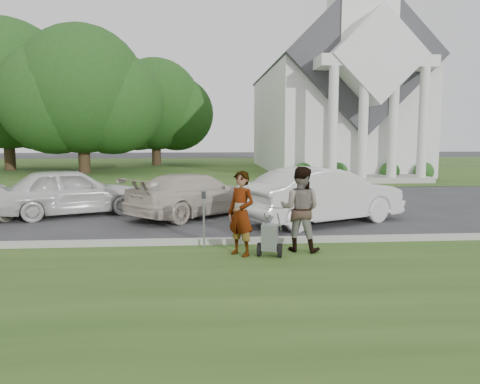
{
  "coord_description": "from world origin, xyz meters",
  "views": [
    {
      "loc": [
        -0.07,
        -10.01,
        2.51
      ],
      "look_at": [
        0.72,
        0.0,
        1.29
      ],
      "focal_mm": 35.0,
      "sensor_mm": 36.0,
      "label": 1
    }
  ],
  "objects": [
    {
      "name": "tree_far",
      "position": [
        -14.01,
        24.99,
        5.69
      ],
      "size": [
        11.64,
        9.2,
        10.73
      ],
      "color": "#332316",
      "rests_on": "ground"
    },
    {
      "name": "car_b",
      "position": [
        -4.22,
        4.93,
        0.75
      ],
      "size": [
        4.76,
        3.36,
        1.5
      ],
      "primitive_type": "imported",
      "rotation": [
        0.0,
        0.0,
        1.97
      ],
      "color": "silver",
      "rests_on": "ground"
    },
    {
      "name": "tree_back",
      "position": [
        -4.01,
        29.99,
        4.73
      ],
      "size": [
        9.61,
        7.6,
        8.89
      ],
      "color": "#332316",
      "rests_on": "ground"
    },
    {
      "name": "car_c",
      "position": [
        -0.34,
        4.54,
        0.67
      ],
      "size": [
        4.63,
        4.53,
        1.34
      ],
      "primitive_type": "imported",
      "rotation": [
        0.0,
        0.0,
        2.33
      ],
      "color": "beige",
      "rests_on": "ground"
    },
    {
      "name": "church",
      "position": [
        9.0,
        23.11,
        5.94
      ],
      "size": [
        9.19,
        19.0,
        24.1
      ],
      "color": "white",
      "rests_on": "ground"
    },
    {
      "name": "person_left",
      "position": [
        0.7,
        -0.49,
        0.88
      ],
      "size": [
        0.75,
        0.75,
        1.77
      ],
      "primitive_type": "imported",
      "rotation": [
        0.0,
        0.0,
        -0.78
      ],
      "color": "#999999",
      "rests_on": "ground"
    },
    {
      "name": "car_d",
      "position": [
        3.36,
        3.04,
        0.8
      ],
      "size": [
        5.11,
        3.58,
        1.6
      ],
      "primitive_type": "imported",
      "rotation": [
        0.0,
        0.0,
        2.01
      ],
      "color": "silver",
      "rests_on": "ground"
    },
    {
      "name": "parking_meter_near",
      "position": [
        -0.07,
        0.26,
        0.82
      ],
      "size": [
        0.09,
        0.08,
        1.3
      ],
      "color": "gray",
      "rests_on": "ground"
    },
    {
      "name": "church_lawn",
      "position": [
        0.0,
        27.0,
        0.01
      ],
      "size": [
        80.0,
        30.0,
        0.01
      ],
      "primitive_type": "cube",
      "color": "#284919",
      "rests_on": "ground"
    },
    {
      "name": "grass_strip",
      "position": [
        0.0,
        -3.0,
        0.01
      ],
      "size": [
        80.0,
        7.0,
        0.01
      ],
      "primitive_type": "cube",
      "color": "#284919",
      "rests_on": "ground"
    },
    {
      "name": "person_right",
      "position": [
        2.0,
        -0.2,
        0.92
      ],
      "size": [
        1.09,
        0.99,
        1.83
      ],
      "primitive_type": "imported",
      "rotation": [
        0.0,
        0.0,
        2.74
      ],
      "color": "#999999",
      "rests_on": "ground"
    },
    {
      "name": "ground",
      "position": [
        0.0,
        0.0,
        0.0
      ],
      "size": [
        120.0,
        120.0,
        0.0
      ],
      "primitive_type": "plane",
      "color": "#333335",
      "rests_on": "ground"
    },
    {
      "name": "striping_cart",
      "position": [
        1.29,
        -0.63,
        0.4
      ],
      "size": [
        0.67,
        1.06,
        0.92
      ],
      "rotation": [
        0.0,
        0.0,
        -0.28
      ],
      "color": "black",
      "rests_on": "ground"
    },
    {
      "name": "tree_left",
      "position": [
        -8.01,
        21.99,
        5.11
      ],
      "size": [
        10.63,
        8.4,
        9.71
      ],
      "color": "#332316",
      "rests_on": "ground"
    },
    {
      "name": "curb",
      "position": [
        0.0,
        0.55,
        0.07
      ],
      "size": [
        80.0,
        0.18,
        0.15
      ],
      "primitive_type": "cube",
      "color": "#9E9E93",
      "rests_on": "ground"
    }
  ]
}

